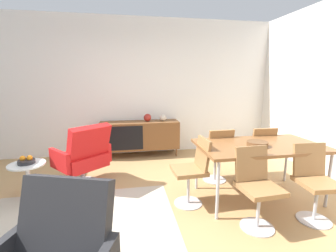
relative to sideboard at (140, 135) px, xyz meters
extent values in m
plane|color=tan|center=(-0.26, -2.30, -0.44)|extent=(8.32, 8.32, 0.00)
cube|color=white|center=(-0.26, 0.30, 0.96)|extent=(6.80, 0.12, 2.80)
cube|color=brown|center=(0.00, 0.00, 0.00)|extent=(1.60, 0.44, 0.56)
cube|color=black|center=(-0.30, -0.22, 0.00)|extent=(0.70, 0.01, 0.48)
cylinder|color=brown|center=(-0.74, -0.17, -0.36)|extent=(0.03, 0.03, 0.16)
cylinder|color=brown|center=(0.74, -0.17, -0.36)|extent=(0.03, 0.03, 0.16)
cylinder|color=brown|center=(-0.74, 0.17, -0.36)|extent=(0.03, 0.03, 0.16)
cylinder|color=brown|center=(0.74, 0.17, -0.36)|extent=(0.03, 0.03, 0.16)
ellipsoid|color=maroon|center=(0.17, 0.00, 0.36)|extent=(0.15, 0.15, 0.16)
ellipsoid|color=beige|center=(0.49, 0.00, 0.35)|extent=(0.14, 0.14, 0.14)
cube|color=brown|center=(1.43, -2.06, 0.28)|extent=(1.60, 0.90, 0.04)
cylinder|color=#B7B7BC|center=(0.71, -2.45, -0.09)|extent=(0.04, 0.04, 0.70)
cylinder|color=#B7B7BC|center=(2.15, -2.45, -0.09)|extent=(0.04, 0.04, 0.70)
cylinder|color=#B7B7BC|center=(0.71, -1.67, -0.09)|extent=(0.04, 0.04, 0.70)
cylinder|color=#B7B7BC|center=(2.15, -1.67, -0.09)|extent=(0.04, 0.04, 0.70)
cylinder|color=brown|center=(1.35, -2.13, 0.33)|extent=(0.26, 0.26, 0.06)
cube|color=#9E7042|center=(1.78, -2.68, 0.01)|extent=(0.43, 0.43, 0.05)
cube|color=#9E7042|center=(1.79, -2.50, 0.23)|extent=(0.39, 0.11, 0.38)
cylinder|color=#B7B7BC|center=(1.78, -2.68, -0.23)|extent=(0.04, 0.04, 0.42)
cylinder|color=#B7B7BC|center=(1.78, -2.68, -0.43)|extent=(0.36, 0.36, 0.01)
cube|color=#9E7042|center=(1.08, -1.44, 0.01)|extent=(0.41, 0.41, 0.05)
cube|color=#9E7042|center=(1.09, -1.62, 0.23)|extent=(0.38, 0.10, 0.38)
cylinder|color=#B7B7BC|center=(1.08, -1.44, -0.23)|extent=(0.04, 0.04, 0.42)
cylinder|color=#B7B7BC|center=(1.08, -1.44, -0.43)|extent=(0.36, 0.36, 0.01)
cube|color=#9E7042|center=(1.78, -1.44, 0.01)|extent=(0.41, 0.41, 0.05)
cube|color=#9E7042|center=(1.78, -1.62, 0.23)|extent=(0.38, 0.10, 0.38)
cylinder|color=#B7B7BC|center=(1.78, -1.44, -0.23)|extent=(0.04, 0.04, 0.42)
cylinder|color=#B7B7BC|center=(1.78, -1.44, -0.43)|extent=(0.36, 0.36, 0.01)
cube|color=#9E7042|center=(0.48, -2.06, 0.01)|extent=(0.42, 0.42, 0.05)
cube|color=#9E7042|center=(0.66, -2.05, 0.23)|extent=(0.11, 0.38, 0.38)
cylinder|color=#B7B7BC|center=(0.48, -2.06, -0.23)|extent=(0.04, 0.04, 0.42)
cylinder|color=#B7B7BC|center=(0.48, -2.06, -0.43)|extent=(0.36, 0.36, 0.01)
cube|color=#9E7042|center=(1.08, -2.68, 0.01)|extent=(0.42, 0.42, 0.05)
cube|color=#9E7042|center=(1.07, -2.50, 0.23)|extent=(0.38, 0.11, 0.38)
cylinder|color=#B7B7BC|center=(1.08, -2.68, -0.23)|extent=(0.04, 0.04, 0.42)
cylinder|color=#B7B7BC|center=(1.08, -2.68, -0.43)|extent=(0.36, 0.36, 0.01)
cube|color=red|center=(-0.94, -1.21, -0.06)|extent=(0.82, 0.81, 0.20)
cube|color=red|center=(-0.79, -1.39, 0.25)|extent=(0.63, 0.59, 0.51)
cube|color=red|center=(-0.69, -1.00, 0.02)|extent=(0.37, 0.43, 0.28)
cube|color=red|center=(-1.20, -1.42, 0.02)|extent=(0.37, 0.43, 0.28)
cylinder|color=#B7B7BC|center=(-0.94, -1.21, -0.30)|extent=(0.06, 0.06, 0.28)
cylinder|color=#B7B7BC|center=(-0.94, -1.21, -0.43)|extent=(0.48, 0.48, 0.02)
cube|color=#262628|center=(-0.68, -3.25, 0.25)|extent=(0.66, 0.45, 0.51)
cylinder|color=white|center=(-1.53, -1.64, 0.07)|extent=(0.44, 0.44, 0.02)
cylinder|color=white|center=(-1.53, -1.64, -0.19)|extent=(0.05, 0.05, 0.50)
cone|color=white|center=(-1.53, -1.64, -0.43)|extent=(0.32, 0.32, 0.02)
cylinder|color=#262628|center=(-1.53, -1.64, 0.11)|extent=(0.20, 0.20, 0.05)
sphere|color=orange|center=(-1.49, -1.63, 0.15)|extent=(0.07, 0.07, 0.07)
sphere|color=orange|center=(-1.57, -1.63, 0.15)|extent=(0.07, 0.07, 0.07)
cube|color=#B7AD99|center=(-0.85, -2.34, -0.44)|extent=(2.20, 1.70, 0.01)
camera|label=1|loc=(-0.28, -4.75, 1.13)|focal=25.18mm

